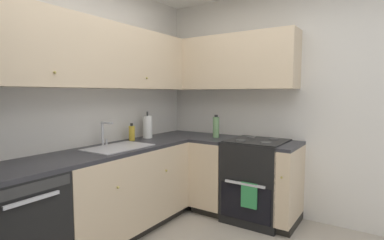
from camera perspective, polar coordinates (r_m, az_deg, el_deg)
name	(u,v)px	position (r m, az deg, el deg)	size (l,w,h in m)	color
wall_back	(61,107)	(3.00, -23.78, 2.26)	(3.63, 0.05, 2.56)	silver
wall_right	(292,105)	(3.53, 18.64, 2.80)	(0.05, 3.28, 2.56)	silver
dishwasher	(11,232)	(2.60, -31.40, -17.87)	(0.60, 0.63, 0.85)	black
lower_cabinets_back	(122,191)	(3.15, -13.35, -13.10)	(1.50, 0.62, 0.85)	beige
countertop_back	(121,148)	(3.04, -13.52, -5.29)	(2.70, 0.60, 0.04)	#2D2D33
lower_cabinets_right	(234,178)	(3.55, 8.12, -10.92)	(0.62, 1.16, 0.85)	beige
countertop_right	(235,141)	(3.45, 8.19, -3.95)	(0.60, 1.16, 0.03)	#2D2D33
oven_range	(257,179)	(3.46, 12.34, -11.06)	(0.68, 0.62, 1.03)	black
upper_cabinets_back	(95,55)	(3.02, -18.01, 11.77)	(2.38, 0.34, 0.63)	beige
upper_cabinets_right	(226,63)	(3.64, 6.44, 10.81)	(0.32, 1.68, 0.63)	beige
sink	(119,152)	(2.99, -13.87, -5.92)	(0.62, 0.40, 0.10)	#B7B7BC
faucet	(104,131)	(3.12, -16.49, -2.11)	(0.07, 0.16, 0.24)	silver
soap_bottle	(132,133)	(3.38, -11.46, -2.44)	(0.07, 0.07, 0.19)	gold
paper_towel_roll	(148,127)	(3.54, -8.51, -1.31)	(0.11, 0.11, 0.32)	white
oil_bottle	(216,127)	(3.55, 4.62, -1.34)	(0.08, 0.08, 0.27)	#729E66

